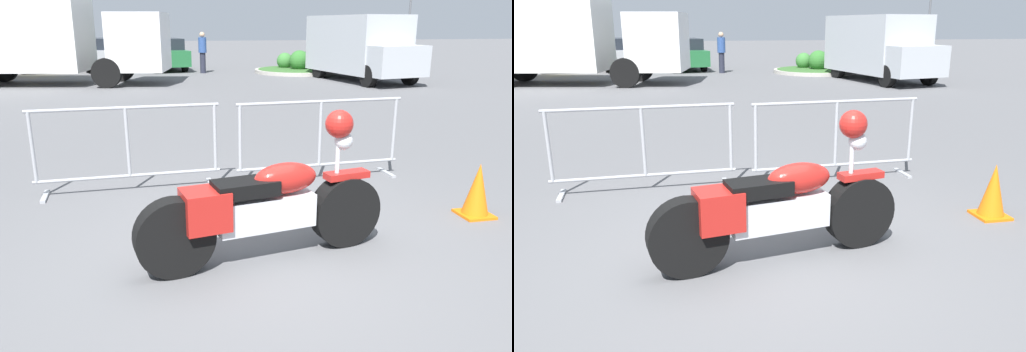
# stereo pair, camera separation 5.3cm
# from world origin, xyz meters

# --- Properties ---
(ground_plane) EXTENTS (120.00, 120.00, 0.00)m
(ground_plane) POSITION_xyz_m (0.00, 0.00, 0.00)
(ground_plane) COLOR #5B5B5E
(motorcycle) EXTENTS (2.28, 0.59, 1.29)m
(motorcycle) POSITION_xyz_m (-0.03, -0.08, 0.49)
(motorcycle) COLOR black
(motorcycle) RESTS_ON ground
(crowd_barrier_near) EXTENTS (2.26, 0.54, 1.07)m
(crowd_barrier_near) POSITION_xyz_m (-1.26, 2.10, 0.55)
(crowd_barrier_near) COLOR #9EA0A5
(crowd_barrier_near) RESTS_ON ground
(crowd_barrier_far) EXTENTS (2.26, 0.54, 1.07)m
(crowd_barrier_far) POSITION_xyz_m (1.21, 2.10, 0.55)
(crowd_barrier_far) COLOR #9EA0A5
(crowd_barrier_far) RESTS_ON ground
(box_truck) EXTENTS (7.98, 3.64, 2.98)m
(box_truck) POSITION_xyz_m (-4.58, 14.51, 1.64)
(box_truck) COLOR white
(box_truck) RESTS_ON ground
(delivery_van) EXTENTS (2.84, 5.27, 2.31)m
(delivery_van) POSITION_xyz_m (6.59, 13.51, 1.24)
(delivery_van) COLOR #B2B7BC
(delivery_van) RESTS_ON ground
(parked_car_yellow) EXTENTS (2.31, 4.32, 1.39)m
(parked_car_yellow) POSITION_xyz_m (-5.73, 20.31, 0.71)
(parked_car_yellow) COLOR yellow
(parked_car_yellow) RESTS_ON ground
(parked_car_silver) EXTENTS (2.33, 4.34, 1.40)m
(parked_car_silver) POSITION_xyz_m (-3.03, 20.16, 0.71)
(parked_car_silver) COLOR #B7BABF
(parked_car_silver) RESTS_ON ground
(parked_car_green) EXTENTS (2.31, 4.31, 1.39)m
(parked_car_green) POSITION_xyz_m (-0.34, 19.60, 0.70)
(parked_car_green) COLOR #236B38
(parked_car_green) RESTS_ON ground
(pedestrian) EXTENTS (0.45, 0.45, 1.69)m
(pedestrian) POSITION_xyz_m (1.27, 17.61, 0.92)
(pedestrian) COLOR #262838
(pedestrian) RESTS_ON ground
(planter_island) EXTENTS (3.70, 3.70, 1.11)m
(planter_island) POSITION_xyz_m (5.49, 17.10, 0.31)
(planter_island) COLOR #ADA89E
(planter_island) RESTS_ON ground
(traffic_cone) EXTENTS (0.34, 0.34, 0.59)m
(traffic_cone) POSITION_xyz_m (2.45, 0.47, 0.29)
(traffic_cone) COLOR orange
(traffic_cone) RESTS_ON ground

